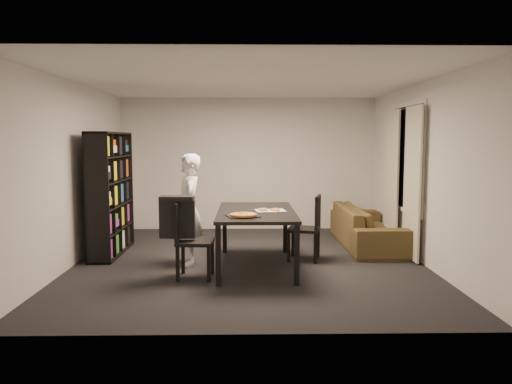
{
  "coord_description": "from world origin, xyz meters",
  "views": [
    {
      "loc": [
        -0.04,
        -7.17,
        1.78
      ],
      "look_at": [
        0.1,
        -0.2,
        1.05
      ],
      "focal_mm": 35.0,
      "sensor_mm": 36.0,
      "label": 1
    }
  ],
  "objects_px": {
    "baking_tray": "(243,216)",
    "pepperoni_pizza": "(243,215)",
    "person": "(189,209)",
    "sofa": "(368,226)",
    "dining_table": "(256,216)",
    "chair_right": "(310,223)",
    "bookshelf": "(111,193)",
    "chair_left": "(188,235)"
  },
  "relations": [
    {
      "from": "person",
      "to": "baking_tray",
      "type": "height_order",
      "value": "person"
    },
    {
      "from": "dining_table",
      "to": "chair_left",
      "type": "height_order",
      "value": "chair_left"
    },
    {
      "from": "dining_table",
      "to": "pepperoni_pizza",
      "type": "relative_size",
      "value": 5.48
    },
    {
      "from": "dining_table",
      "to": "sofa",
      "type": "distance_m",
      "value": 2.37
    },
    {
      "from": "bookshelf",
      "to": "chair_right",
      "type": "xyz_separation_m",
      "value": [
        3.06,
        -0.52,
        -0.4
      ]
    },
    {
      "from": "sofa",
      "to": "bookshelf",
      "type": "bearing_deg",
      "value": 96.24
    },
    {
      "from": "chair_left",
      "to": "chair_right",
      "type": "xyz_separation_m",
      "value": [
        1.7,
        0.9,
        -0.01
      ]
    },
    {
      "from": "pepperoni_pizza",
      "to": "chair_left",
      "type": "bearing_deg",
      "value": 177.39
    },
    {
      "from": "bookshelf",
      "to": "chair_left",
      "type": "height_order",
      "value": "bookshelf"
    },
    {
      "from": "dining_table",
      "to": "baking_tray",
      "type": "relative_size",
      "value": 4.79
    },
    {
      "from": "baking_tray",
      "to": "sofa",
      "type": "relative_size",
      "value": 0.18
    },
    {
      "from": "bookshelf",
      "to": "pepperoni_pizza",
      "type": "xyz_separation_m",
      "value": [
        2.08,
        -1.46,
        -0.12
      ]
    },
    {
      "from": "dining_table",
      "to": "sofa",
      "type": "height_order",
      "value": "dining_table"
    },
    {
      "from": "dining_table",
      "to": "chair_left",
      "type": "distance_m",
      "value": 1.05
    },
    {
      "from": "bookshelf",
      "to": "sofa",
      "type": "relative_size",
      "value": 0.83
    },
    {
      "from": "chair_right",
      "to": "baking_tray",
      "type": "xyz_separation_m",
      "value": [
        -0.99,
        -0.9,
        0.25
      ]
    },
    {
      "from": "person",
      "to": "bookshelf",
      "type": "bearing_deg",
      "value": -129.06
    },
    {
      "from": "bookshelf",
      "to": "person",
      "type": "distance_m",
      "value": 1.48
    },
    {
      "from": "baking_tray",
      "to": "person",
      "type": "bearing_deg",
      "value": 137.92
    },
    {
      "from": "bookshelf",
      "to": "dining_table",
      "type": "distance_m",
      "value": 2.43
    },
    {
      "from": "person",
      "to": "chair_right",
      "type": "bearing_deg",
      "value": 86.08
    },
    {
      "from": "baking_tray",
      "to": "chair_left",
      "type": "bearing_deg",
      "value": -179.47
    },
    {
      "from": "person",
      "to": "pepperoni_pizza",
      "type": "distance_m",
      "value": 1.08
    },
    {
      "from": "bookshelf",
      "to": "dining_table",
      "type": "relative_size",
      "value": 0.99
    },
    {
      "from": "bookshelf",
      "to": "pepperoni_pizza",
      "type": "distance_m",
      "value": 2.54
    },
    {
      "from": "pepperoni_pizza",
      "to": "baking_tray",
      "type": "bearing_deg",
      "value": 102.14
    },
    {
      "from": "chair_right",
      "to": "sofa",
      "type": "relative_size",
      "value": 0.43
    },
    {
      "from": "dining_table",
      "to": "person",
      "type": "relative_size",
      "value": 1.21
    },
    {
      "from": "dining_table",
      "to": "person",
      "type": "height_order",
      "value": "person"
    },
    {
      "from": "bookshelf",
      "to": "person",
      "type": "xyz_separation_m",
      "value": [
        1.29,
        -0.71,
        -0.16
      ]
    },
    {
      "from": "chair_right",
      "to": "person",
      "type": "xyz_separation_m",
      "value": [
        -1.77,
        -0.19,
        0.24
      ]
    },
    {
      "from": "bookshelf",
      "to": "chair_left",
      "type": "xyz_separation_m",
      "value": [
        1.36,
        -1.42,
        -0.39
      ]
    },
    {
      "from": "dining_table",
      "to": "baking_tray",
      "type": "bearing_deg",
      "value": -109.28
    },
    {
      "from": "chair_left",
      "to": "dining_table",
      "type": "bearing_deg",
      "value": -56.59
    },
    {
      "from": "chair_left",
      "to": "person",
      "type": "relative_size",
      "value": 0.62
    },
    {
      "from": "chair_left",
      "to": "sofa",
      "type": "distance_m",
      "value": 3.38
    },
    {
      "from": "baking_tray",
      "to": "pepperoni_pizza",
      "type": "relative_size",
      "value": 1.14
    },
    {
      "from": "chair_left",
      "to": "baking_tray",
      "type": "xyz_separation_m",
      "value": [
        0.71,
        0.01,
        0.24
      ]
    },
    {
      "from": "person",
      "to": "sofa",
      "type": "distance_m",
      "value": 3.13
    },
    {
      "from": "baking_tray",
      "to": "sofa",
      "type": "bearing_deg",
      "value": 41.83
    },
    {
      "from": "chair_right",
      "to": "baking_tray",
      "type": "relative_size",
      "value": 2.43
    },
    {
      "from": "dining_table",
      "to": "baking_tray",
      "type": "xyz_separation_m",
      "value": [
        -0.18,
        -0.52,
        0.08
      ]
    }
  ]
}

